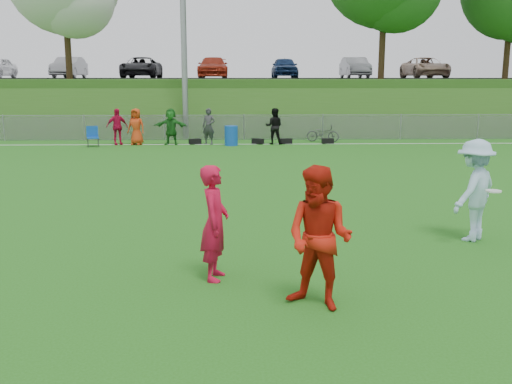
{
  "coord_description": "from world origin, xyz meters",
  "views": [
    {
      "loc": [
        -0.34,
        -8.89,
        3.05
      ],
      "look_at": [
        -0.03,
        0.5,
        1.18
      ],
      "focal_mm": 40.0,
      "sensor_mm": 36.0,
      "label": 1
    }
  ],
  "objects_px": {
    "player_red_center": "(319,238)",
    "recycling_bin": "(231,136)",
    "bicycle": "(323,133)",
    "frisbee": "(493,191)",
    "player_red_left": "(215,223)",
    "player_blue": "(474,190)"
  },
  "relations": [
    {
      "from": "frisbee",
      "to": "bicycle",
      "type": "relative_size",
      "value": 0.18
    },
    {
      "from": "frisbee",
      "to": "player_red_left",
      "type": "bearing_deg",
      "value": -162.42
    },
    {
      "from": "bicycle",
      "to": "recycling_bin",
      "type": "bearing_deg",
      "value": 125.2
    },
    {
      "from": "player_red_center",
      "to": "recycling_bin",
      "type": "height_order",
      "value": "player_red_center"
    },
    {
      "from": "recycling_bin",
      "to": "bicycle",
      "type": "height_order",
      "value": "recycling_bin"
    },
    {
      "from": "player_red_center",
      "to": "frisbee",
      "type": "xyz_separation_m",
      "value": [
        3.58,
        2.77,
        0.07
      ]
    },
    {
      "from": "player_red_left",
      "to": "player_blue",
      "type": "relative_size",
      "value": 0.92
    },
    {
      "from": "player_red_left",
      "to": "frisbee",
      "type": "relative_size",
      "value": 6.27
    },
    {
      "from": "recycling_bin",
      "to": "player_blue",
      "type": "bearing_deg",
      "value": -73.37
    },
    {
      "from": "player_red_center",
      "to": "frisbee",
      "type": "height_order",
      "value": "player_red_center"
    },
    {
      "from": "player_blue",
      "to": "player_red_left",
      "type": "bearing_deg",
      "value": -19.92
    },
    {
      "from": "player_red_center",
      "to": "bicycle",
      "type": "height_order",
      "value": "player_red_center"
    },
    {
      "from": "player_red_left",
      "to": "bicycle",
      "type": "distance_m",
      "value": 19.95
    },
    {
      "from": "player_red_left",
      "to": "bicycle",
      "type": "bearing_deg",
      "value": -5.77
    },
    {
      "from": "player_red_left",
      "to": "player_blue",
      "type": "bearing_deg",
      "value": -59.97
    },
    {
      "from": "recycling_bin",
      "to": "bicycle",
      "type": "distance_m",
      "value": 4.71
    },
    {
      "from": "player_blue",
      "to": "frisbee",
      "type": "relative_size",
      "value": 6.83
    },
    {
      "from": "bicycle",
      "to": "player_red_center",
      "type": "bearing_deg",
      "value": -171.08
    },
    {
      "from": "player_red_left",
      "to": "player_red_center",
      "type": "bearing_deg",
      "value": -121.9
    },
    {
      "from": "player_red_left",
      "to": "bicycle",
      "type": "relative_size",
      "value": 1.12
    },
    {
      "from": "player_blue",
      "to": "bicycle",
      "type": "height_order",
      "value": "player_blue"
    },
    {
      "from": "player_red_center",
      "to": "recycling_bin",
      "type": "bearing_deg",
      "value": 126.74
    }
  ]
}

